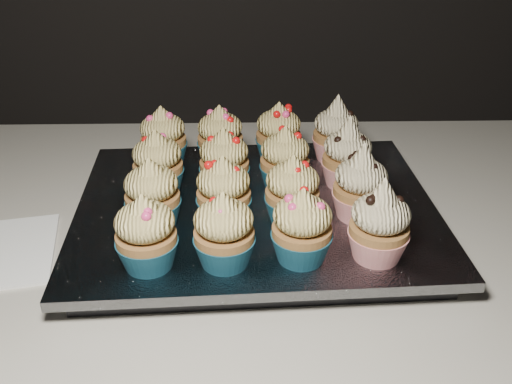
% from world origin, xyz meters
% --- Properties ---
extents(worktop, '(2.44, 0.64, 0.04)m').
position_xyz_m(worktop, '(0.00, 1.70, 0.88)').
color(worktop, beige).
rests_on(worktop, cabinet).
extents(baking_tray, '(0.41, 0.32, 0.02)m').
position_xyz_m(baking_tray, '(0.22, 1.67, 0.91)').
color(baking_tray, black).
rests_on(baking_tray, worktop).
extents(foil_lining, '(0.45, 0.36, 0.01)m').
position_xyz_m(foil_lining, '(0.22, 1.67, 0.93)').
color(foil_lining, silver).
rests_on(foil_lining, baking_tray).
extents(cupcake_0, '(0.06, 0.06, 0.08)m').
position_xyz_m(cupcake_0, '(0.11, 1.55, 0.97)').
color(cupcake_0, '#17556F').
rests_on(cupcake_0, foil_lining).
extents(cupcake_1, '(0.06, 0.06, 0.08)m').
position_xyz_m(cupcake_1, '(0.19, 1.55, 0.97)').
color(cupcake_1, '#17556F').
rests_on(cupcake_1, foil_lining).
extents(cupcake_2, '(0.06, 0.06, 0.08)m').
position_xyz_m(cupcake_2, '(0.27, 1.55, 0.97)').
color(cupcake_2, '#17556F').
rests_on(cupcake_2, foil_lining).
extents(cupcake_3, '(0.06, 0.06, 0.10)m').
position_xyz_m(cupcake_3, '(0.35, 1.56, 0.97)').
color(cupcake_3, red).
rests_on(cupcake_3, foil_lining).
extents(cupcake_4, '(0.06, 0.06, 0.08)m').
position_xyz_m(cupcake_4, '(0.11, 1.62, 0.97)').
color(cupcake_4, '#17556F').
rests_on(cupcake_4, foil_lining).
extents(cupcake_5, '(0.06, 0.06, 0.08)m').
position_xyz_m(cupcake_5, '(0.19, 1.63, 0.97)').
color(cupcake_5, '#17556F').
rests_on(cupcake_5, foil_lining).
extents(cupcake_6, '(0.06, 0.06, 0.08)m').
position_xyz_m(cupcake_6, '(0.26, 1.63, 0.97)').
color(cupcake_6, '#17556F').
rests_on(cupcake_6, foil_lining).
extents(cupcake_7, '(0.06, 0.06, 0.10)m').
position_xyz_m(cupcake_7, '(0.34, 1.64, 0.97)').
color(cupcake_7, red).
rests_on(cupcake_7, foil_lining).
extents(cupcake_8, '(0.06, 0.06, 0.08)m').
position_xyz_m(cupcake_8, '(0.10, 1.70, 0.97)').
color(cupcake_8, '#17556F').
rests_on(cupcake_8, foil_lining).
extents(cupcake_9, '(0.06, 0.06, 0.08)m').
position_xyz_m(cupcake_9, '(0.19, 1.70, 0.97)').
color(cupcake_9, '#17556F').
rests_on(cupcake_9, foil_lining).
extents(cupcake_10, '(0.06, 0.06, 0.08)m').
position_xyz_m(cupcake_10, '(0.26, 1.71, 0.97)').
color(cupcake_10, '#17556F').
rests_on(cupcake_10, foil_lining).
extents(cupcake_11, '(0.06, 0.06, 0.10)m').
position_xyz_m(cupcake_11, '(0.34, 1.71, 0.97)').
color(cupcake_11, red).
rests_on(cupcake_11, foil_lining).
extents(cupcake_12, '(0.06, 0.06, 0.08)m').
position_xyz_m(cupcake_12, '(0.10, 1.78, 0.97)').
color(cupcake_12, '#17556F').
rests_on(cupcake_12, foil_lining).
extents(cupcake_13, '(0.06, 0.06, 0.08)m').
position_xyz_m(cupcake_13, '(0.18, 1.78, 0.97)').
color(cupcake_13, '#17556F').
rests_on(cupcake_13, foil_lining).
extents(cupcake_14, '(0.06, 0.06, 0.08)m').
position_xyz_m(cupcake_14, '(0.26, 1.79, 0.97)').
color(cupcake_14, '#17556F').
rests_on(cupcake_14, foil_lining).
extents(cupcake_15, '(0.06, 0.06, 0.10)m').
position_xyz_m(cupcake_15, '(0.34, 1.79, 0.97)').
color(cupcake_15, red).
rests_on(cupcake_15, foil_lining).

